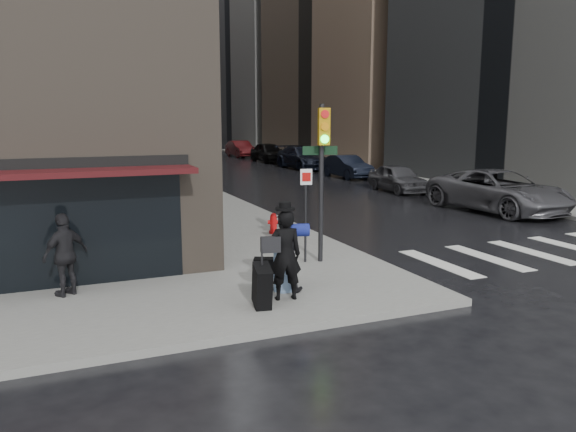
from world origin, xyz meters
The scene contains 17 objects.
ground centered at (0.00, 0.00, 0.00)m, with size 140.00×140.00×0.00m, color black.
sidewalk_left centered at (0.00, 27.00, 0.07)m, with size 4.00×50.00×0.15m, color slate.
sidewalk_right centered at (13.50, 27.00, 0.07)m, with size 3.00×50.00×0.15m, color slate.
crosswalk centered at (7.50, 1.00, 0.00)m, with size 8.50×3.00×0.01m.
bldg_right_far centered at (26.00, 58.00, 12.50)m, with size 22.00×20.00×25.00m, color slate.
bldg_distant centered at (6.00, 78.00, 16.00)m, with size 40.00×12.00×32.00m, color slate.
man_overcoat centered at (-1.60, -0.62, 0.99)m, with size 1.18×0.97×2.01m.
man_jeans centered at (-1.29, -0.01, 0.99)m, with size 1.14×1.00×1.67m.
man_greycoat centered at (-5.50, 1.40, 1.01)m, with size 1.07×0.90×1.71m.
traffic_light centered at (0.45, 1.82, 2.68)m, with size 0.96×0.54×3.92m.
fire_hydrant centered at (0.65, 5.59, 0.44)m, with size 0.38×0.29×0.65m.
parked_car_0 centered at (10.80, 6.79, 0.84)m, with size 2.79×6.04×1.68m, color #4E4E53.
parked_car_1 centered at (10.55, 13.58, 0.70)m, with size 1.66×4.12×1.40m, color #4A4A4F.
parked_car_2 centered at (11.31, 20.37, 0.71)m, with size 1.50×4.29×1.41m, color black.
parked_car_3 centered at (11.32, 27.17, 0.83)m, with size 2.34×5.75×1.67m, color black.
parked_car_4 centered at (11.20, 33.96, 0.83)m, with size 1.97×4.89×1.67m, color black.
parked_car_5 centered at (10.90, 40.75, 0.78)m, with size 1.65×4.74×1.56m, color #3A0B0D.
Camera 1 is at (-5.59, -10.56, 3.75)m, focal length 35.00 mm.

